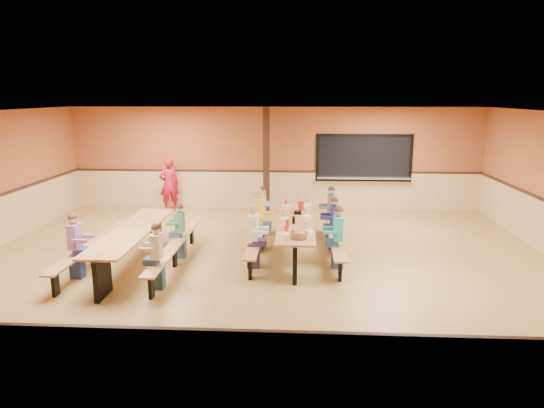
{
  "coord_description": "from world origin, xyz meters",
  "views": [
    {
      "loc": [
        0.73,
        -9.16,
        3.33
      ],
      "look_at": [
        0.18,
        0.5,
        1.15
      ],
      "focal_mm": 32.0,
      "sensor_mm": 36.0,
      "label": 1
    }
  ],
  "objects": [
    {
      "name": "seated_child_grey_left",
      "position": [
        -0.15,
        2.26,
        0.58
      ],
      "size": [
        0.34,
        0.28,
        1.16
      ],
      "primitive_type": null,
      "color": "#B6B6B6",
      "rests_on": "ground"
    },
    {
      "name": "seated_child_teal_right",
      "position": [
        1.5,
        -0.04,
        0.61
      ],
      "size": [
        0.38,
        0.31,
        1.23
      ],
      "primitive_type": null,
      "color": "teal",
      "rests_on": "ground"
    },
    {
      "name": "room_envelope",
      "position": [
        0.0,
        0.0,
        0.69
      ],
      "size": [
        12.04,
        10.04,
        3.02
      ],
      "color": "#9C532D",
      "rests_on": "ground"
    },
    {
      "name": "punch_pitcher",
      "position": [
        0.77,
        1.65,
        0.85
      ],
      "size": [
        0.16,
        0.16,
        0.22
      ],
      "primitive_type": "cylinder",
      "color": "red",
      "rests_on": "cafeteria_table_main"
    },
    {
      "name": "seated_child_white_left",
      "position": [
        -0.15,
        -0.1,
        0.63
      ],
      "size": [
        0.39,
        0.32,
        1.26
      ],
      "primitive_type": null,
      "color": "white",
      "rests_on": "ground"
    },
    {
      "name": "structural_post",
      "position": [
        -0.2,
        4.4,
        1.5
      ],
      "size": [
        0.18,
        0.18,
        3.0
      ],
      "primitive_type": "cube",
      "color": "black",
      "rests_on": "ground"
    },
    {
      "name": "seated_child_char_right",
      "position": [
        1.5,
        2.07,
        0.61
      ],
      "size": [
        0.38,
        0.31,
        1.23
      ],
      "primitive_type": null,
      "color": "#4D5257",
      "rests_on": "ground"
    },
    {
      "name": "standing_woman",
      "position": [
        -3.06,
        4.55,
        0.78
      ],
      "size": [
        0.67,
        0.57,
        1.56
      ],
      "primitive_type": "imported",
      "rotation": [
        0.0,
        0.0,
        3.56
      ],
      "color": "#A61327",
      "rests_on": "ground"
    },
    {
      "name": "napkin_dispenser",
      "position": [
        0.61,
        0.55,
        0.8
      ],
      "size": [
        0.1,
        0.14,
        0.13
      ],
      "primitive_type": "cube",
      "color": "black",
      "rests_on": "cafeteria_table_main"
    },
    {
      "name": "kitchen_pass_through",
      "position": [
        2.6,
        4.96,
        1.49
      ],
      "size": [
        2.78,
        0.28,
        1.38
      ],
      "color": "black",
      "rests_on": "ground"
    },
    {
      "name": "seated_child_purple_sec",
      "position": [
        -3.37,
        -0.85,
        0.61
      ],
      "size": [
        0.37,
        0.31,
        1.22
      ],
      "primitive_type": null,
      "color": "#965E99",
      "rests_on": "ground"
    },
    {
      "name": "cafeteria_table_second",
      "position": [
        -2.54,
        -0.13,
        0.53
      ],
      "size": [
        1.91,
        3.7,
        0.74
      ],
      "color": "#B57C48",
      "rests_on": "ground"
    },
    {
      "name": "place_settings",
      "position": [
        0.67,
        0.83,
        0.8
      ],
      "size": [
        0.65,
        3.3,
        0.11
      ],
      "primitive_type": null,
      "color": "beige",
      "rests_on": "cafeteria_table_main"
    },
    {
      "name": "ground",
      "position": [
        0.0,
        0.0,
        0.0
      ],
      "size": [
        12.0,
        12.0,
        0.0
      ],
      "primitive_type": "plane",
      "color": "olive",
      "rests_on": "ground"
    },
    {
      "name": "seated_child_green_sec",
      "position": [
        -1.72,
        0.39,
        0.57
      ],
      "size": [
        0.33,
        0.27,
        1.13
      ],
      "primitive_type": null,
      "color": "#3D7D60",
      "rests_on": "ground"
    },
    {
      "name": "cafeteria_table_main",
      "position": [
        0.67,
        0.83,
        0.53
      ],
      "size": [
        1.91,
        3.7,
        0.74
      ],
      "color": "#B57C48",
      "rests_on": "ground"
    },
    {
      "name": "seated_child_navy_right",
      "position": [
        1.5,
        1.13,
        0.58
      ],
      "size": [
        0.34,
        0.28,
        1.15
      ],
      "primitive_type": null,
      "color": "navy",
      "rests_on": "ground"
    },
    {
      "name": "table_paddle",
      "position": [
        0.71,
        1.36,
        0.88
      ],
      "size": [
        0.16,
        0.16,
        0.56
      ],
      "color": "black",
      "rests_on": "cafeteria_table_main"
    },
    {
      "name": "seated_adult_yellow",
      "position": [
        -0.15,
        1.1,
        0.67
      ],
      "size": [
        0.43,
        0.35,
        1.33
      ],
      "primitive_type": null,
      "color": "yellow",
      "rests_on": "ground"
    },
    {
      "name": "condiment_ketchup",
      "position": [
        0.51,
        0.18,
        0.82
      ],
      "size": [
        0.06,
        0.06,
        0.17
      ],
      "primitive_type": "cylinder",
      "color": "#B2140F",
      "rests_on": "cafeteria_table_main"
    },
    {
      "name": "seated_child_tan_sec",
      "position": [
        -1.72,
        -1.27,
        0.58
      ],
      "size": [
        0.35,
        0.28,
        1.16
      ],
      "primitive_type": null,
      "color": "beige",
      "rests_on": "ground"
    },
    {
      "name": "condiment_mustard",
      "position": [
        0.57,
        0.48,
        0.82
      ],
      "size": [
        0.06,
        0.06,
        0.17
      ],
      "primitive_type": "cylinder",
      "color": "yellow",
      "rests_on": "cafeteria_table_main"
    },
    {
      "name": "chip_bowl",
      "position": [
        0.74,
        -0.55,
        0.81
      ],
      "size": [
        0.32,
        0.32,
        0.15
      ],
      "primitive_type": null,
      "color": "orange",
      "rests_on": "cafeteria_table_main"
    }
  ]
}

